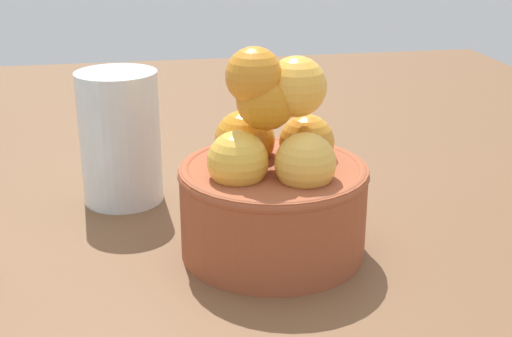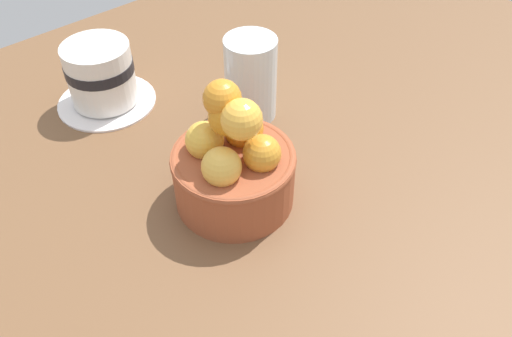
{
  "view_description": "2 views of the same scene",
  "coord_description": "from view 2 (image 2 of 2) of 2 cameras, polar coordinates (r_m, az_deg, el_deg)",
  "views": [
    {
      "loc": [
        -44.92,
        9.42,
        23.81
      ],
      "look_at": [
        1.83,
        0.91,
        5.83
      ],
      "focal_mm": 49.02,
      "sensor_mm": 36.0,
      "label": 1
    },
    {
      "loc": [
        -25.29,
        -32.29,
        43.79
      ],
      "look_at": [
        1.0,
        -2.51,
        5.79
      ],
      "focal_mm": 36.82,
      "sensor_mm": 36.0,
      "label": 2
    }
  ],
  "objects": [
    {
      "name": "water_glass",
      "position": [
        0.68,
        -0.58,
        9.76
      ],
      "size": [
        6.75,
        6.75,
        11.18
      ],
      "primitive_type": "cylinder",
      "color": "silver",
      "rests_on": "ground_plane"
    },
    {
      "name": "terracotta_bowl",
      "position": [
        0.56,
        -2.48,
        0.49
      ],
      "size": [
        13.51,
        13.51,
        15.11
      ],
      "color": "#9E4C2D",
      "rests_on": "ground_plane"
    },
    {
      "name": "coffee_cup",
      "position": [
        0.74,
        -16.48,
        9.61
      ],
      "size": [
        13.41,
        13.41,
        8.87
      ],
      "color": "white",
      "rests_on": "ground_plane"
    },
    {
      "name": "ground_plane",
      "position": [
        0.61,
        -2.26,
        -4.46
      ],
      "size": [
        137.8,
        99.26,
        3.98
      ],
      "primitive_type": "cube",
      "color": "brown"
    }
  ]
}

